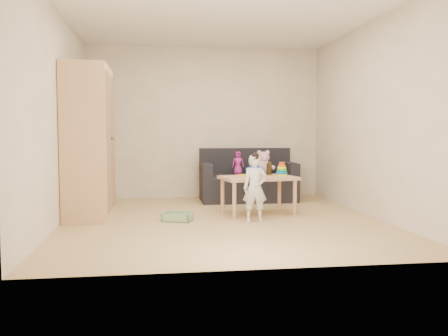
{
  "coord_description": "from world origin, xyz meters",
  "views": [
    {
      "loc": [
        -0.82,
        -5.96,
        1.1
      ],
      "look_at": [
        0.05,
        0.25,
        0.65
      ],
      "focal_mm": 38.0,
      "sensor_mm": 36.0,
      "label": 1
    }
  ],
  "objects": [
    {
      "name": "yellow_book",
      "position": [
        0.39,
        0.5,
        0.53
      ],
      "size": [
        0.21,
        0.21,
        0.01
      ],
      "primitive_type": "cube",
      "rotation": [
        0.0,
        0.0,
        0.15
      ],
      "color": "yellow",
      "rests_on": "play_table"
    },
    {
      "name": "pink_bear",
      "position": [
        0.88,
        1.58,
        0.6
      ],
      "size": [
        0.3,
        0.26,
        0.34
      ],
      "primitive_type": null,
      "rotation": [
        0.0,
        0.0,
        -0.01
      ],
      "color": "#DFA4BA",
      "rests_on": "sofa"
    },
    {
      "name": "wardrobe",
      "position": [
        -1.72,
        0.45,
        0.99
      ],
      "size": [
        0.55,
        1.1,
        1.98
      ],
      "primitive_type": "cube",
      "color": "#E1B27B",
      "rests_on": "ground"
    },
    {
      "name": "room",
      "position": [
        0.0,
        0.0,
        1.3
      ],
      "size": [
        4.5,
        4.5,
        4.5
      ],
      "color": "tan",
      "rests_on": "ground"
    },
    {
      "name": "storage_bin",
      "position": [
        -0.58,
        0.01,
        0.05
      ],
      "size": [
        0.42,
        0.37,
        0.11
      ],
      "primitive_type": null,
      "rotation": [
        0.0,
        0.0,
        -0.35
      ],
      "color": "gray",
      "rests_on": "ground"
    },
    {
      "name": "blue_plush",
      "position": [
        0.52,
        0.53,
        0.65
      ],
      "size": [
        0.23,
        0.2,
        0.25
      ],
      "primitive_type": null,
      "rotation": [
        0.0,
        0.0,
        0.18
      ],
      "color": "#1C5AFF",
      "rests_on": "play_table"
    },
    {
      "name": "toddler",
      "position": [
        0.39,
        -0.15,
        0.41
      ],
      "size": [
        0.32,
        0.22,
        0.82
      ],
      "primitive_type": "imported",
      "rotation": [
        0.0,
        0.0,
        -0.06
      ],
      "color": "silver",
      "rests_on": "ground"
    },
    {
      "name": "doll",
      "position": [
        0.48,
        1.64,
        0.62
      ],
      "size": [
        0.2,
        0.14,
        0.37
      ],
      "primitive_type": "imported",
      "rotation": [
        0.0,
        0.0,
        -0.07
      ],
      "color": "#BF238A",
      "rests_on": "sofa"
    },
    {
      "name": "ring_stacker",
      "position": [
        0.9,
        0.46,
        0.6
      ],
      "size": [
        0.17,
        0.17,
        0.19
      ],
      "color": "#EAFF0D",
      "rests_on": "play_table"
    },
    {
      "name": "brown_bottle",
      "position": [
        0.74,
        0.58,
        0.61
      ],
      "size": [
        0.07,
        0.07,
        0.22
      ],
      "color": "black",
      "rests_on": "play_table"
    },
    {
      "name": "sofa",
      "position": [
        0.65,
        1.66,
        0.22
      ],
      "size": [
        1.55,
        0.79,
        0.44
      ],
      "primitive_type": "cube",
      "rotation": [
        0.0,
        0.0,
        -0.01
      ],
      "color": "black",
      "rests_on": "ground"
    },
    {
      "name": "wooden_figure",
      "position": [
        0.42,
        0.36,
        0.57
      ],
      "size": [
        0.04,
        0.04,
        0.1
      ],
      "primitive_type": null,
      "rotation": [
        0.0,
        0.0,
        -0.14
      ],
      "color": "#5E271D",
      "rests_on": "play_table"
    },
    {
      "name": "play_table",
      "position": [
        0.54,
        0.37,
        0.26
      ],
      "size": [
        1.08,
        0.79,
        0.52
      ],
      "primitive_type": "cube",
      "rotation": [
        0.0,
        0.0,
        0.17
      ],
      "color": "tan",
      "rests_on": "ground"
    }
  ]
}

